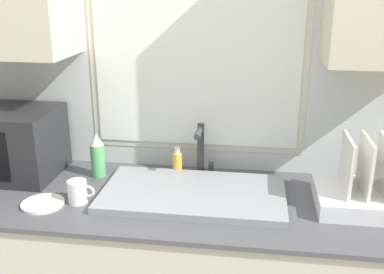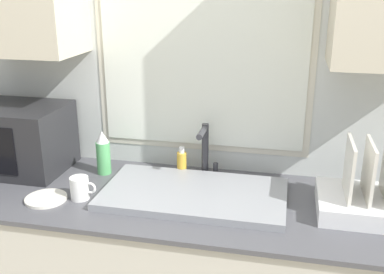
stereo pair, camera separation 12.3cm
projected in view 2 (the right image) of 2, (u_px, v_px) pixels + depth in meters
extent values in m
cube|color=#4C4C51|center=(186.00, 199.00, 1.89)|extent=(2.35, 0.68, 0.02)
cube|color=silver|center=(203.00, 85.00, 2.08)|extent=(6.00, 0.06, 2.60)
cube|color=beige|center=(202.00, 53.00, 2.01)|extent=(1.00, 0.01, 0.92)
cube|color=white|center=(202.00, 53.00, 2.00)|extent=(0.94, 0.01, 0.86)
cube|color=gray|center=(194.00, 194.00, 1.88)|extent=(0.76, 0.43, 0.03)
cylinder|color=#333338|center=(205.00, 149.00, 2.07)|extent=(0.03, 0.03, 0.25)
cylinder|color=#333338|center=(202.00, 132.00, 1.97)|extent=(0.03, 0.14, 0.03)
cylinder|color=#333338|center=(215.00, 169.00, 2.09)|extent=(0.02, 0.02, 0.06)
cube|color=#232326|center=(13.00, 137.00, 2.13)|extent=(0.51, 0.35, 0.31)
cube|color=white|center=(364.00, 205.00, 1.74)|extent=(0.36, 0.31, 0.07)
cube|color=silver|center=(349.00, 169.00, 1.71)|extent=(0.01, 0.22, 0.22)
cube|color=silver|center=(369.00, 170.00, 1.70)|extent=(0.01, 0.22, 0.22)
cylinder|color=#59B266|center=(104.00, 158.00, 2.10)|extent=(0.07, 0.07, 0.15)
cone|color=silver|center=(102.00, 137.00, 2.06)|extent=(0.06, 0.06, 0.05)
cylinder|color=gold|center=(182.00, 163.00, 2.10)|extent=(0.05, 0.05, 0.11)
cylinder|color=white|center=(182.00, 150.00, 2.08)|extent=(0.02, 0.02, 0.03)
cylinder|color=white|center=(80.00, 188.00, 1.85)|extent=(0.08, 0.08, 0.10)
torus|color=white|center=(90.00, 188.00, 1.84)|extent=(0.05, 0.01, 0.05)
cylinder|color=silver|center=(46.00, 199.00, 1.86)|extent=(0.17, 0.17, 0.01)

